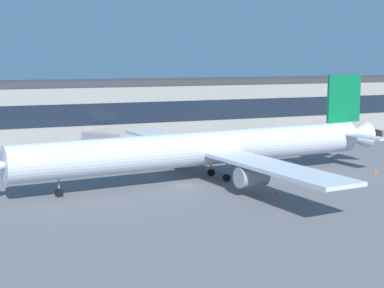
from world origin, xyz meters
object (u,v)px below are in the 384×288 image
stair_truck (339,127)px  traffic_cone_1 (376,172)px  baggage_tug (375,133)px  pushback_tractor (51,150)px  follow_me_car (254,136)px  airliner (208,148)px  fuel_truck (100,141)px  traffic_cone_0 (277,193)px

stair_truck → traffic_cone_1: size_ratio=10.63×
baggage_tug → traffic_cone_1: 44.28m
pushback_tractor → follow_me_car: 45.43m
airliner → stair_truck: size_ratio=10.60×
fuel_truck → traffic_cone_0: size_ratio=12.67×
stair_truck → traffic_cone_1: stair_truck is taller
fuel_truck → stair_truck: size_ratio=1.41×
stair_truck → follow_me_car: stair_truck is taller
fuel_truck → stair_truck: stair_truck is taller
airliner → fuel_truck: (-8.00, 34.61, -2.97)m
pushback_tractor → traffic_cone_0: bearing=-63.1°
baggage_tug → stair_truck: (-4.53, 7.43, 0.89)m
pushback_tractor → baggage_tug: (73.15, -4.64, 0.04)m
pushback_tractor → traffic_cone_0: size_ratio=7.27×
fuel_truck → traffic_cone_1: (34.37, -40.94, -1.59)m
fuel_truck → airliner: bearing=-77.0°
baggage_tug → stair_truck: size_ratio=0.65×
stair_truck → traffic_cone_1: bearing=-120.2°
stair_truck → follow_me_car: bearing=-179.4°
pushback_tractor → traffic_cone_1: (44.58, -38.45, -0.76)m
traffic_cone_1 → airliner: bearing=166.5°
pushback_tractor → baggage_tug: size_ratio=1.24×
airliner → pushback_tractor: size_ratio=13.10×
fuel_truck → traffic_cone_0: bearing=-75.2°
baggage_tug → traffic_cone_1: (-28.58, -33.81, -0.79)m
airliner → baggage_tug: bearing=26.6°
pushback_tractor → fuel_truck: size_ratio=0.57×
airliner → follow_me_car: airliner is taller
airliner → stair_truck: 61.39m
airliner → follow_me_car: 44.19m
follow_me_car → traffic_cone_0: 52.45m
pushback_tractor → airliner: bearing=-60.5°
follow_me_car → traffic_cone_1: 41.00m
stair_truck → follow_me_car: (-23.26, -0.25, -0.89)m
pushback_tractor → baggage_tug: bearing=-3.6°
pushback_tractor → fuel_truck: fuel_truck is taller
fuel_truck → stair_truck: 58.42m
baggage_tug → traffic_cone_0: baggage_tug is taller
airliner → baggage_tug: 61.55m
pushback_tractor → fuel_truck: 10.54m
traffic_cone_1 → pushback_tractor: bearing=139.2°
pushback_tractor → follow_me_car: (45.36, 2.54, 0.04)m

